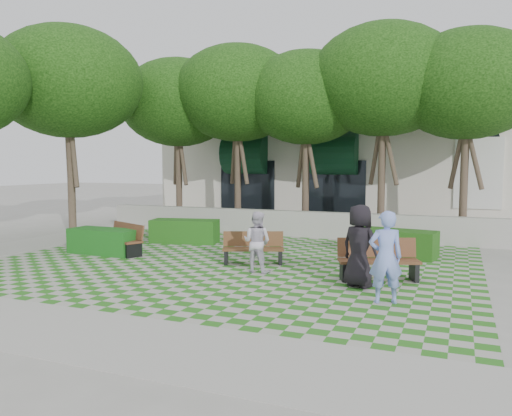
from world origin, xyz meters
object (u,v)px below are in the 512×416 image
at_px(hedge_east, 396,243).
at_px(hedge_west, 104,241).
at_px(bench_mid, 253,248).
at_px(bench_east, 378,260).
at_px(person_blue, 386,257).
at_px(person_dark, 360,246).
at_px(bench_west, 123,239).
at_px(hedge_midleft, 185,231).
at_px(person_white, 257,242).

xyz_separation_m(hedge_east, hedge_west, (-7.72, -2.71, -0.01)).
bearing_deg(bench_mid, bench_east, -33.37).
relative_size(hedge_west, person_blue, 1.20).
distance_m(bench_east, hedge_east, 3.03).
xyz_separation_m(hedge_east, person_blue, (0.37, -4.84, 0.48)).
distance_m(hedge_east, person_dark, 3.85).
height_order(bench_west, hedge_midleft, bench_west).
height_order(bench_west, hedge_east, bench_west).
bearing_deg(person_dark, bench_east, -83.40).
xyz_separation_m(bench_east, hedge_midleft, (-6.61, 2.94, -0.06)).
height_order(bench_mid, person_blue, person_blue).
xyz_separation_m(bench_east, person_white, (-2.76, -0.28, 0.28)).
relative_size(hedge_midleft, person_white, 1.49).
distance_m(person_blue, person_white, 3.52).
distance_m(bench_west, person_white, 4.51).
height_order(bench_west, person_dark, person_dark).
bearing_deg(bench_mid, hedge_midleft, 123.21).
bearing_deg(person_dark, person_white, 13.68).
height_order(bench_east, person_dark, person_dark).
bearing_deg(hedge_midleft, hedge_east, 0.74).
relative_size(hedge_west, person_white, 1.41).
distance_m(bench_mid, person_blue, 4.40).
bearing_deg(bench_east, person_white, 164.44).
relative_size(bench_mid, bench_west, 0.94).
bearing_deg(hedge_midleft, hedge_west, -112.35).
bearing_deg(person_dark, hedge_west, 16.71).
bearing_deg(hedge_midleft, person_white, -39.87).
height_order(hedge_east, hedge_west, hedge_east).
height_order(person_dark, person_white, person_dark).
height_order(bench_west, hedge_west, bench_west).
xyz_separation_m(hedge_midleft, hedge_west, (-1.08, -2.62, -0.02)).
distance_m(hedge_east, person_blue, 4.88).
xyz_separation_m(person_blue, person_white, (-3.16, 1.54, -0.13)).
xyz_separation_m(bench_west, hedge_west, (-0.50, -0.18, -0.06)).
xyz_separation_m(bench_mid, person_blue, (3.63, -2.44, 0.46)).
xyz_separation_m(bench_mid, person_white, (0.47, -0.90, 0.33)).
bearing_deg(hedge_east, person_blue, -85.61).
bearing_deg(person_white, person_dark, 174.23).
height_order(bench_east, person_blue, person_blue).
relative_size(bench_mid, hedge_east, 0.77).
bearing_deg(person_dark, hedge_east, -69.26).
bearing_deg(bench_east, hedge_west, 156.29).
height_order(hedge_west, person_blue, person_blue).
xyz_separation_m(bench_mid, hedge_midleft, (-3.38, 2.32, -0.02)).
relative_size(bench_mid, person_dark, 0.95).
height_order(bench_mid, person_dark, person_dark).
xyz_separation_m(bench_west, person_dark, (6.93, -1.29, 0.44)).
bearing_deg(bench_mid, hedge_east, 13.97).
relative_size(bench_west, person_dark, 1.01).
xyz_separation_m(bench_west, person_white, (4.43, -0.78, 0.30)).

